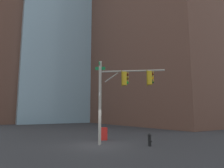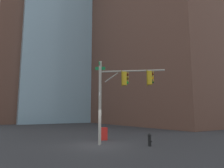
{
  "view_description": "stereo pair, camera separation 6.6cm",
  "coord_description": "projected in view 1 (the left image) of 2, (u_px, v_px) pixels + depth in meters",
  "views": [
    {
      "loc": [
        12.9,
        -7.25,
        2.27
      ],
      "look_at": [
        0.41,
        0.87,
        4.41
      ],
      "focal_mm": 32.42,
      "sensor_mm": 36.0,
      "label": 1
    },
    {
      "loc": [
        12.93,
        -7.19,
        2.27
      ],
      "look_at": [
        0.41,
        0.87,
        4.41
      ],
      "focal_mm": 32.42,
      "sensor_mm": 36.0,
      "label": 2
    }
  ],
  "objects": [
    {
      "name": "signal_pole_assembly",
      "position": [
        121.0,
        86.0,
        14.93
      ],
      "size": [
        3.58,
        4.06,
        6.17
      ],
      "rotation": [
        0.0,
        0.0,
        0.87
      ],
      "color": "#9E998C",
      "rests_on": "ground_plane"
    },
    {
      "name": "building_brick_nearside",
      "position": [
        164.0,
        24.0,
        44.76
      ],
      "size": [
        27.78,
        21.95,
        43.45
      ],
      "primitive_type": "cube",
      "color": "brown",
      "rests_on": "ground_plane"
    },
    {
      "name": "ground_plane",
      "position": [
        99.0,
        145.0,
        14.29
      ],
      "size": [
        200.0,
        200.0,
        0.0
      ],
      "primitive_type": "plane",
      "color": "#2D2D30"
    },
    {
      "name": "building_glass_tower",
      "position": [
        70.0,
        27.0,
        63.26
      ],
      "size": [
        28.86,
        31.3,
        58.18
      ],
      "primitive_type": "cube",
      "color": "#8CB2C6",
      "rests_on": "ground_plane"
    },
    {
      "name": "building_brick_midblock",
      "position": [
        34.0,
        64.0,
        55.11
      ],
      "size": [
        23.85,
        19.26,
        31.24
      ],
      "primitive_type": "cube",
      "color": "brown",
      "rests_on": "ground_plane"
    },
    {
      "name": "fire_hydrant",
      "position": [
        150.0,
        139.0,
        13.94
      ],
      "size": [
        0.34,
        0.26,
        0.87
      ],
      "color": "black",
      "rests_on": "ground_plane"
    },
    {
      "name": "newspaper_box",
      "position": [
        103.0,
        134.0,
        17.1
      ],
      "size": [
        0.52,
        0.62,
        1.05
      ],
      "primitive_type": "cube",
      "rotation": [
        0.0,
        0.0,
        -0.15
      ],
      "color": "red",
      "rests_on": "ground_plane"
    }
  ]
}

